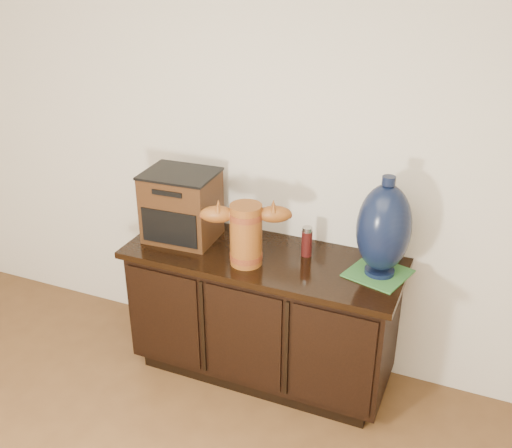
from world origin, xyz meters
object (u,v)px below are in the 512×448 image
at_px(lamp_base, 384,229).
at_px(spray_can, 307,242).
at_px(sideboard, 262,314).
at_px(terracotta_vessel, 246,231).
at_px(tv_radio, 181,206).

xyz_separation_m(lamp_base, spray_can, (-0.39, 0.04, -0.17)).
distance_m(sideboard, lamp_base, 0.86).
xyz_separation_m(sideboard, spray_can, (0.21, 0.09, 0.45)).
distance_m(terracotta_vessel, spray_can, 0.34).
bearing_deg(lamp_base, tv_radio, -178.52).
height_order(sideboard, spray_can, spray_can).
distance_m(sideboard, spray_can, 0.50).
bearing_deg(spray_can, tv_radio, -174.11).
relative_size(sideboard, lamp_base, 2.88).
xyz_separation_m(sideboard, terracotta_vessel, (-0.05, -0.11, 0.55)).
bearing_deg(lamp_base, sideboard, -175.47).
xyz_separation_m(terracotta_vessel, spray_can, (0.25, 0.20, -0.10)).
relative_size(sideboard, spray_can, 9.03).
bearing_deg(tv_radio, terracotta_vessel, -18.81).
bearing_deg(tv_radio, spray_can, 3.22).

